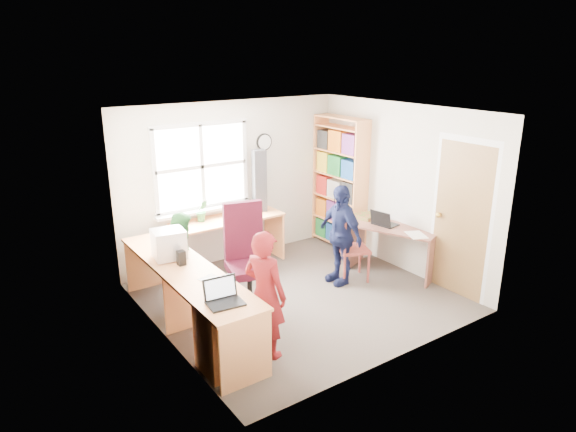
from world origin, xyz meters
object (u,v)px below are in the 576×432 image
Objects in this scene: l_desk at (218,300)px; person_navy at (340,235)px; right_desk at (394,240)px; potted_plant at (202,211)px; laptop_left at (223,297)px; cd_tower at (259,181)px; swivel_chair at (247,264)px; person_green at (184,257)px; wooden_chair at (348,245)px; laptop_right at (383,222)px; crt_monitor at (169,244)px; bookshelf at (339,186)px; person_red at (265,294)px.

person_navy is (2.05, 0.36, 0.24)m from l_desk.
potted_plant reaches higher than right_desk.
laptop_left is at bearing -111.37° from l_desk.
potted_plant is (-0.94, 0.03, -0.31)m from cd_tower.
swivel_chair reaches higher than person_green.
cd_tower reaches higher than person_green.
potted_plant reaches higher than l_desk.
wooden_chair is at bearing -43.61° from potted_plant.
cd_tower is (-1.16, 1.46, 0.47)m from laptop_right.
person_green is at bearing 146.99° from swivel_chair.
l_desk is 2.22× the size of right_desk.
cd_tower is (1.86, 1.00, 0.29)m from crt_monitor.
cd_tower is 0.99m from potted_plant.
swivel_chair is at bearing -11.46° from crt_monitor.
bookshelf is at bearing 141.77° from person_navy.
person_green is at bearing -15.32° from person_red.
person_navy is at bearing 144.05° from right_desk.
l_desk is at bearing 74.21° from laptop_left.
swivel_chair is at bearing -92.98° from person_navy.
laptop_left is at bearing -66.45° from person_navy.
cd_tower reaches higher than crt_monitor.
l_desk is 2.51× the size of person_green.
cd_tower reaches higher than potted_plant.
person_red is at bearing 173.20° from right_desk.
laptop_right is 1.18× the size of potted_plant.
l_desk is 3.15× the size of wooden_chair.
person_navy reaches higher than potted_plant.
laptop_left is at bearing -114.38° from cd_tower.
bookshelf is 5.72× the size of laptop_left.
bookshelf is (2.96, 1.47, 0.55)m from l_desk.
potted_plant is at bearing 171.97° from bookshelf.
right_desk is 0.30m from laptop_right.
laptop_right is at bearing -97.76° from bookshelf.
potted_plant is (0.69, 1.79, 0.45)m from l_desk.
swivel_chair is 1.38m from laptop_left.
crt_monitor reaches higher than laptop_right.
wooden_chair is at bearing 10.66° from swivel_chair.
right_desk is 0.96× the size of person_red.
bookshelf is 3.40m from person_red.
laptop_left is at bearing 96.22° from laptop_right.
laptop_right is at bearing -1.20° from crt_monitor.
person_navy is at bearing -2.49° from crt_monitor.
bookshelf is 5.32× the size of crt_monitor.
crt_monitor is at bearing 175.71° from swivel_chair.
person_red is 0.99× the size of person_navy.
right_desk is at bearing -93.14° from bookshelf.
crt_monitor reaches higher than l_desk.
wooden_chair is 2.12m from potted_plant.
crt_monitor is (-0.87, 0.30, 0.36)m from swivel_chair.
swivel_chair is 4.15× the size of potted_plant.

